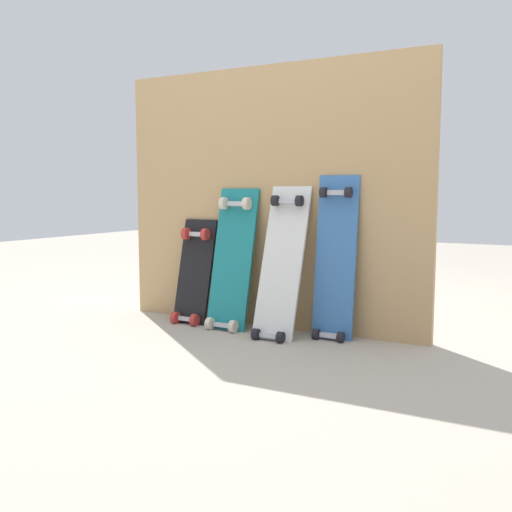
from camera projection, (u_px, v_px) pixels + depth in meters
ground_plane at (262, 328)px, 3.19m from camera, size 12.00×12.00×0.00m
plywood_wall_panel at (268, 198)px, 3.17m from camera, size 1.78×0.04×1.41m
skateboard_black at (194, 277)px, 3.32m from camera, size 0.21×0.22×0.65m
skateboard_teal at (232, 264)px, 3.17m from camera, size 0.24×0.25×0.82m
skateboard_white at (281, 268)px, 2.99m from camera, size 0.22×0.31×0.84m
skateboard_blue at (335, 264)px, 2.94m from camera, size 0.21×0.16×0.89m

